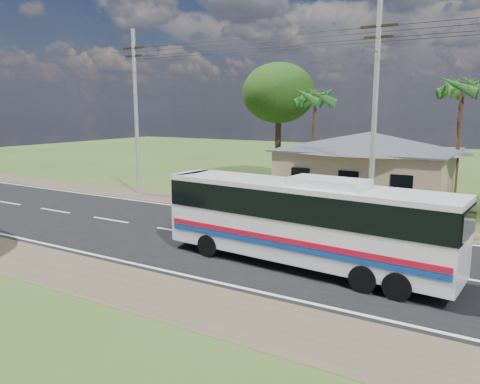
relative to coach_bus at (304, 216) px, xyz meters
The scene contains 9 objects.
ground 3.81m from the coach_bus, 148.43° to the left, with size 120.00×120.00×0.00m, color #2C4418.
road 3.80m from the coach_bus, 148.43° to the left, with size 120.00×16.00×0.03m.
house 14.83m from the coach_bus, 96.90° to the left, with size 12.40×10.00×5.00m.
utility_poles 9.03m from the coach_bus, 90.77° to the left, with size 32.80×2.22×11.00m.
palm_mid 18.26m from the coach_bus, 79.40° to the left, with size 2.80×2.80×8.20m.
palm_far 19.54m from the coach_bus, 110.95° to the left, with size 2.80×2.80×7.70m.
tree_behind_house 23.05m from the coach_bus, 118.68° to the left, with size 6.00×6.00×9.61m.
coach_bus is the anchor object (origin of this frame).
motorcycle 7.75m from the coach_bus, 66.26° to the left, with size 0.67×1.93×1.01m, color black.
Camera 1 is at (9.35, -17.30, 5.84)m, focal length 35.00 mm.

